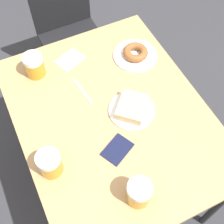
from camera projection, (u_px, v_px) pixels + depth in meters
The scene contains 11 objects.
ground_plane at pixel (112, 177), 2.06m from camera, with size 8.00×8.00×0.00m, color #333338.
table at pixel (112, 122), 1.45m from camera, with size 0.83×1.07×0.78m.
chair at pixel (68, 26), 2.10m from camera, with size 0.41×0.41×0.83m.
plate_with_cake at pixel (132, 108), 1.39m from camera, with size 0.21×0.21×0.05m.
plate_with_donut at pixel (135, 54), 1.57m from camera, with size 0.22×0.22×0.05m.
beer_mug_left at pixel (50, 163), 1.21m from camera, with size 0.09×0.09×0.12m.
beer_mug_center at pixel (34, 65), 1.48m from camera, with size 0.09×0.09×0.12m.
beer_mug_right at pixel (139, 193), 1.15m from camera, with size 0.09×0.09×0.12m.
napkin_folded at pixel (70, 60), 1.57m from camera, with size 0.16×0.13×0.00m.
fork at pixel (82, 91), 1.46m from camera, with size 0.03×0.17×0.00m.
passport_near_edge at pixel (117, 149), 1.30m from camera, with size 0.15×0.14×0.01m.
Camera 1 is at (-0.32, -0.67, 1.97)m, focal length 50.00 mm.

